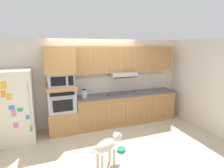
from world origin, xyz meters
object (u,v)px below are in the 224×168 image
electric_kettle (84,94)px  refrigerator (17,106)px  microwave (61,79)px  built_in_oven (62,100)px  dog_food_bowl (121,150)px  dog (108,145)px  screwdriver (108,95)px

electric_kettle → refrigerator: bearing=-179.3°
microwave → electric_kettle: size_ratio=2.68×
built_in_oven → dog_food_bowl: bearing=-51.0°
microwave → electric_kettle: microwave is taller
dog → dog_food_bowl: bearing=16.4°
refrigerator → screwdriver: (2.33, 0.03, 0.05)m
microwave → built_in_oven: bearing=179.2°
electric_kettle → dog: bearing=-86.3°
microwave → screwdriver: (1.27, -0.04, -0.53)m
screwdriver → dog: 1.88m
microwave → dog: bearing=-68.5°
refrigerator → electric_kettle: 1.65m
built_in_oven → dog_food_bowl: built_in_oven is taller
screwdriver → dog: screwdriver is taller
electric_kettle → dog: size_ratio=0.32×
refrigerator → screwdriver: bearing=0.7°
screwdriver → dog: size_ratio=0.21×
built_in_oven → microwave: size_ratio=1.09×
screwdriver → built_in_oven: bearing=178.3°
refrigerator → microwave: refrigerator is taller
electric_kettle → dog_food_bowl: size_ratio=1.20×
refrigerator → dog_food_bowl: size_ratio=8.80×
built_in_oven → microwave: 0.56m
electric_kettle → dog: (0.11, -1.71, -0.59)m
built_in_oven → microwave: bearing=-0.8°
screwdriver → microwave: bearing=178.3°
refrigerator → dog_food_bowl: 2.69m
screwdriver → electric_kettle: electric_kettle is taller
built_in_oven → dog_food_bowl: size_ratio=3.50×
refrigerator → built_in_oven: bearing=3.7°
microwave → dog_food_bowl: microwave is taller
refrigerator → dog: bearing=-44.0°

